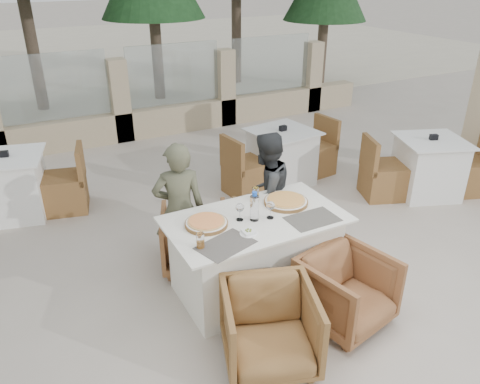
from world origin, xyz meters
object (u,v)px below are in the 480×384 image
pizza_left (206,223)px  diner_left (179,210)px  wine_glass_near (270,209)px  bg_table_c (428,167)px  beer_glass_left (200,241)px  diner_right (266,194)px  beer_glass_right (256,194)px  armchair_far_right (272,221)px  armchair_near_left (270,328)px  armchair_far_left (195,238)px  armchair_near_right (347,291)px  dining_table (255,254)px  wine_glass_centre (240,211)px  bg_table_a (12,186)px  pizza_right (286,201)px  olive_dish (249,232)px  bg_table_b (282,157)px

pizza_left → diner_left: bearing=95.5°
pizza_left → wine_glass_near: size_ratio=2.04×
bg_table_c → beer_glass_left: bearing=-144.6°
wine_glass_near → diner_right: size_ratio=0.14×
beer_glass_right → armchair_far_right: (0.37, 0.27, -0.54)m
armchair_near_left → diner_left: diner_left is taller
armchair_far_left → armchair_far_right: 0.88m
armchair_far_left → diner_left: 0.41m
armchair_near_right → dining_table: bearing=109.9°
wine_glass_centre → armchair_far_left: (-0.19, 0.61, -0.55)m
armchair_far_left → diner_left: diner_left is taller
beer_glass_right → armchair_near_right: bearing=-74.9°
armchair_near_right → diner_right: (-0.03, 1.31, 0.34)m
beer_glass_left → armchair_near_right: (1.09, -0.54, -0.52)m
armchair_near_right → armchair_far_left: bearing=107.7°
armchair_far_right → pizza_left: bearing=16.7°
pizza_left → armchair_far_left: (0.11, 0.56, -0.49)m
beer_glass_right → bg_table_a: 3.15m
dining_table → diner_left: (-0.49, 0.62, 0.30)m
dining_table → beer_glass_left: (-0.63, -0.21, 0.45)m
armchair_far_left → armchair_near_left: 1.49m
bg_table_c → pizza_left: bearing=-148.6°
armchair_far_left → diner_right: diner_right is taller
armchair_near_right → bg_table_c: size_ratio=0.42×
wine_glass_centre → armchair_near_right: bearing=-52.3°
wine_glass_near → bg_table_c: size_ratio=0.11×
pizza_left → pizza_right: bearing=1.7°
beer_glass_left → dining_table: bearing=18.6°
pizza_right → beer_glass_right: (-0.21, 0.20, 0.04)m
olive_dish → pizza_right: bearing=29.0°
armchair_near_right → bg_table_b: bg_table_b is taller
armchair_far_right → wine_glass_centre: bearing=28.6°
armchair_far_right → pizza_right: bearing=62.1°
bg_table_a → bg_table_b: same height
armchair_near_left → armchair_far_left: bearing=108.7°
diner_left → bg_table_b: (2.01, 1.31, -0.30)m
wine_glass_near → bg_table_b: bearing=54.8°
wine_glass_near → diner_right: bearing=62.5°
pizza_right → wine_glass_centre: bearing=-171.7°
pizza_right → wine_glass_near: 0.33m
beer_glass_right → bg_table_a: size_ratio=0.08×
beer_glass_right → armchair_near_right: (0.29, -1.07, -0.52)m
wine_glass_centre → armchair_far_left: wine_glass_centre is taller
olive_dish → armchair_near_left: size_ratio=0.15×
armchair_near_left → wine_glass_near: bearing=78.7°
armchair_far_left → armchair_near_left: bearing=111.1°
dining_table → armchair_far_right: size_ratio=2.44×
dining_table → beer_glass_left: beer_glass_left is taller
armchair_near_right → bg_table_c: bg_table_c is taller
wine_glass_near → diner_right: diner_right is taller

